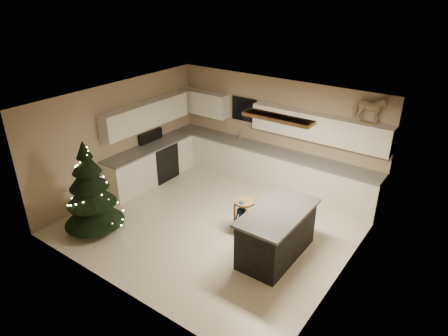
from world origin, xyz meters
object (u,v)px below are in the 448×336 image
Objects in this scene: island at (277,233)px; rocking_horse at (369,109)px; bar_stool at (244,209)px; christmas_tree at (91,195)px; toddler at (242,219)px.

rocking_horse is at bearing 76.40° from island.
rocking_horse reaches higher than bar_stool.
island is at bearing 22.43° from christmas_tree.
christmas_tree is at bearing -146.61° from bar_stool.
christmas_tree reaches higher than island.
toddler is at bearing -82.51° from bar_stool.
island reaches higher than toddler.
christmas_tree reaches higher than bar_stool.
bar_stool is 3.05m from christmas_tree.
christmas_tree reaches higher than toddler.
bar_stool is at bearing 33.39° from christmas_tree.
toddler reaches higher than bar_stool.
rocking_horse is (1.48, 2.35, 1.92)m from toddler.
bar_stool is 0.95× the size of toddler.
rocking_horse is at bearing 44.27° from christmas_tree.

